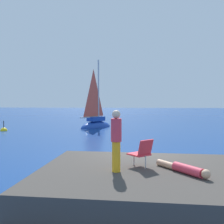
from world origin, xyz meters
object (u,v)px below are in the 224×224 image
at_px(sailboat_near, 96,124).
at_px(person_sunbather, 184,169).
at_px(beach_chair, 142,152).
at_px(person_standing, 116,139).
at_px(marker_buoy, 4,131).

bearing_deg(sailboat_near, person_sunbather, -127.75).
bearing_deg(beach_chair, sailboat_near, -30.25).
relative_size(sailboat_near, person_standing, 4.27).
bearing_deg(person_standing, person_sunbather, 18.13).
distance_m(person_standing, beach_chair, 0.95).
bearing_deg(beach_chair, person_sunbather, -157.85).
distance_m(person_sunbather, beach_chair, 1.22).
distance_m(person_standing, marker_buoy, 17.58).
relative_size(person_standing, beach_chair, 2.03).
relative_size(sailboat_near, marker_buoy, 6.13).
bearing_deg(person_sunbather, person_standing, 53.79).
xyz_separation_m(sailboat_near, beach_chair, (3.81, -16.72, 0.73)).
distance_m(person_sunbather, marker_buoy, 18.61).
bearing_deg(person_standing, marker_buoy, 144.12).
relative_size(person_sunbather, beach_chair, 1.86).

